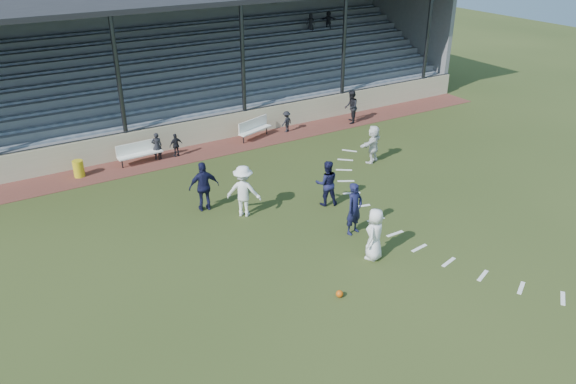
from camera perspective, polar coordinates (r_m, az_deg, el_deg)
The scene contains 19 objects.
ground at distance 18.38m, azimuth 4.06°, elevation -6.60°, with size 90.00×90.00×0.00m, color #2E3B18.
cinder_track at distance 26.66m, azimuth -8.96°, elevation 4.03°, with size 34.00×2.00×0.02m, color #592A23.
retaining_wall at distance 27.36m, azimuth -9.91°, elevation 5.88°, with size 34.00×0.18×1.20m, color #C0B894.
bench_left at distance 25.80m, azimuth -14.89°, elevation 4.06°, with size 2.02×0.55×0.95m.
bench_right at distance 27.93m, azimuth -3.48°, elevation 6.62°, with size 2.02×1.10×0.95m.
trash_bin at distance 25.27m, azimuth -20.51°, elevation 2.25°, with size 0.45×0.45×0.71m, color gold.
football at distance 16.60m, azimuth 5.26°, elevation -10.26°, with size 0.22×0.22×0.22m, color #C24E0B.
player_white_lead at distance 18.06m, azimuth 8.81°, elevation -4.24°, with size 0.86×0.56×1.76m, color white.
player_navy_lead at distance 19.34m, azimuth 6.76°, elevation -1.69°, with size 0.69×0.45×1.89m, color #141638.
player_navy_mid at distance 21.21m, azimuth 3.95°, elevation 0.91°, with size 0.87×0.68×1.79m, color #141638.
player_white_wing at distance 20.41m, azimuth -4.54°, elevation 0.09°, with size 1.27×0.73×1.96m, color white.
player_navy_wing at distance 20.96m, azimuth -8.53°, elevation 0.55°, with size 1.13×0.47×1.93m, color #141638.
player_white_back at distance 25.27m, azimuth 8.63°, elevation 4.86°, with size 1.59×0.51×1.71m, color white.
official at distance 30.08m, azimuth 6.43°, elevation 8.57°, with size 0.84×0.66×1.73m, color black.
sub_left_near at distance 26.00m, azimuth -13.18°, elevation 4.58°, with size 0.46×0.30×1.25m, color black.
sub_left_far at distance 26.14m, azimuth -11.31°, elevation 4.70°, with size 0.64×0.27×1.09m, color black.
sub_right at distance 28.70m, azimuth -0.15°, elevation 7.17°, with size 0.70×0.40×1.08m, color black.
grandstand at distance 31.15m, azimuth -13.47°, elevation 11.15°, with size 34.60×9.00×6.61m.
penalty_arc at distance 20.73m, azimuth 13.47°, elevation -3.22°, with size 3.89×14.63×0.01m.
Camera 1 is at (-9.08, -12.50, 9.96)m, focal length 35.00 mm.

